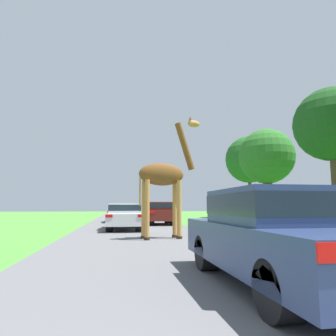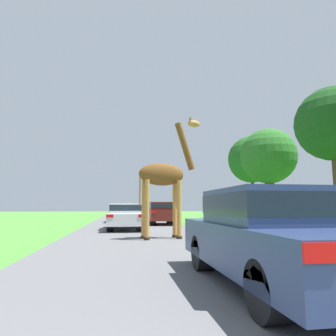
{
  "view_description": "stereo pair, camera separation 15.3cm",
  "coord_description": "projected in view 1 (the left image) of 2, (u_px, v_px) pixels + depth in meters",
  "views": [
    {
      "loc": [
        -1.06,
        0.55,
        1.26
      ],
      "look_at": [
        0.92,
        12.43,
        2.81
      ],
      "focal_mm": 32.0,
      "sensor_mm": 36.0,
      "label": 1
    },
    {
      "loc": [
        -0.91,
        0.53,
        1.26
      ],
      "look_at": [
        0.92,
        12.43,
        2.81
      ],
      "focal_mm": 32.0,
      "sensor_mm": 36.0,
      "label": 2
    }
  ],
  "objects": [
    {
      "name": "road",
      "position": [
        129.0,
        220.0,
        28.82
      ],
      "size": [
        6.56,
        120.0,
        0.0
      ],
      "color": "#5B5B5E",
      "rests_on": "ground"
    },
    {
      "name": "giraffe_near_road",
      "position": [
        165.0,
        178.0,
        12.1
      ],
      "size": [
        2.7,
        0.96,
        5.09
      ],
      "rotation": [
        0.0,
        0.0,
        -1.4
      ],
      "color": "#B77F3D",
      "rests_on": "ground"
    },
    {
      "name": "car_lead_maroon",
      "position": [
        275.0,
        234.0,
        4.84
      ],
      "size": [
        1.82,
        4.62,
        1.55
      ],
      "color": "navy",
      "rests_on": "ground"
    },
    {
      "name": "tree_mid_field",
      "position": [
        266.0,
        157.0,
        20.66
      ],
      "size": [
        3.8,
        3.8,
        6.61
      ],
      "color": "#4C3828",
      "rests_on": "ground"
    },
    {
      "name": "tree_left_edge",
      "position": [
        249.0,
        160.0,
        34.49
      ],
      "size": [
        5.38,
        5.38,
        9.33
      ],
      "color": "#4C3828",
      "rests_on": "ground"
    },
    {
      "name": "car_queue_right",
      "position": [
        119.0,
        213.0,
        24.59
      ],
      "size": [
        1.82,
        4.22,
        1.43
      ],
      "color": "gray",
      "rests_on": "ground"
    },
    {
      "name": "tree_right_cluster",
      "position": [
        332.0,
        125.0,
        14.55
      ],
      "size": [
        3.61,
        3.61,
        7.05
      ],
      "color": "#4C3828",
      "rests_on": "ground"
    },
    {
      "name": "car_far_ahead",
      "position": [
        160.0,
        213.0,
        21.29
      ],
      "size": [
        1.85,
        3.96,
        1.57
      ],
      "color": "#561914",
      "rests_on": "ground"
    },
    {
      "name": "car_queue_left",
      "position": [
        124.0,
        215.0,
        16.67
      ],
      "size": [
        1.87,
        4.81,
        1.43
      ],
      "color": "silver",
      "rests_on": "ground"
    }
  ]
}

